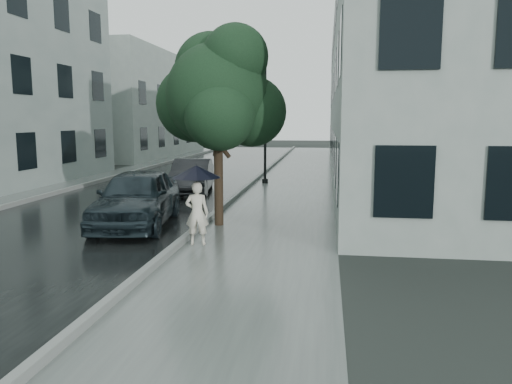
# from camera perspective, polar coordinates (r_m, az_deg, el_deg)

# --- Properties ---
(ground) EXTENTS (120.00, 120.00, 0.00)m
(ground) POSITION_cam_1_polar(r_m,az_deg,el_deg) (9.61, -2.62, -9.10)
(ground) COLOR black
(ground) RESTS_ON ground
(sidewalk) EXTENTS (3.50, 60.00, 0.01)m
(sidewalk) POSITION_cam_1_polar(r_m,az_deg,el_deg) (21.25, 4.04, 0.53)
(sidewalk) COLOR slate
(sidewalk) RESTS_ON ground
(kerb_near) EXTENTS (0.15, 60.00, 0.15)m
(kerb_near) POSITION_cam_1_polar(r_m,az_deg,el_deg) (21.44, -0.83, 0.81)
(kerb_near) COLOR slate
(kerb_near) RESTS_ON ground
(asphalt_road) EXTENTS (6.85, 60.00, 0.00)m
(asphalt_road) POSITION_cam_1_polar(r_m,az_deg,el_deg) (22.26, -9.77, 0.78)
(asphalt_road) COLOR black
(asphalt_road) RESTS_ON ground
(kerb_far) EXTENTS (0.15, 60.00, 0.15)m
(kerb_far) POSITION_cam_1_polar(r_m,az_deg,el_deg) (23.56, -17.91, 1.08)
(kerb_far) COLOR slate
(kerb_far) RESTS_ON ground
(sidewalk_far) EXTENTS (1.70, 60.00, 0.01)m
(sidewalk_far) POSITION_cam_1_polar(r_m,az_deg,el_deg) (23.98, -19.89, 0.94)
(sidewalk_far) COLOR #4C5451
(sidewalk_far) RESTS_ON ground
(building_near) EXTENTS (7.02, 36.00, 9.00)m
(building_near) POSITION_cam_1_polar(r_m,az_deg,el_deg) (28.80, 15.86, 11.24)
(building_near) COLOR #8D9A94
(building_near) RESTS_ON ground
(building_far_b) EXTENTS (7.02, 18.00, 8.00)m
(building_far_b) POSITION_cam_1_polar(r_m,az_deg,el_deg) (41.98, -13.78, 9.61)
(building_far_b) COLOR #8D9A94
(building_far_b) RESTS_ON ground
(pedestrian) EXTENTS (0.57, 0.41, 1.47)m
(pedestrian) POSITION_cam_1_polar(r_m,az_deg,el_deg) (11.50, -6.76, -2.43)
(pedestrian) COLOR beige
(pedestrian) RESTS_ON sidewalk
(umbrella) EXTENTS (1.44, 1.44, 0.96)m
(umbrella) POSITION_cam_1_polar(r_m,az_deg,el_deg) (11.32, -6.84, 2.33)
(umbrella) COLOR black
(umbrella) RESTS_ON ground
(street_tree) EXTENTS (3.60, 3.27, 5.30)m
(street_tree) POSITION_cam_1_polar(r_m,az_deg,el_deg) (13.56, -4.30, 11.14)
(street_tree) COLOR #332619
(street_tree) RESTS_ON ground
(lamp_post) EXTENTS (0.83, 0.43, 5.38)m
(lamp_post) POSITION_cam_1_polar(r_m,az_deg,el_deg) (22.52, 0.70, 8.81)
(lamp_post) COLOR black
(lamp_post) RESTS_ON ground
(car_near) EXTENTS (2.38, 4.73, 1.55)m
(car_near) POSITION_cam_1_polar(r_m,az_deg,el_deg) (13.85, -13.44, -0.61)
(car_near) COLOR black
(car_near) RESTS_ON ground
(car_far) EXTENTS (1.96, 4.17, 1.32)m
(car_far) POSITION_cam_1_polar(r_m,az_deg,el_deg) (19.70, -7.34, 1.81)
(car_far) COLOR black
(car_far) RESTS_ON ground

